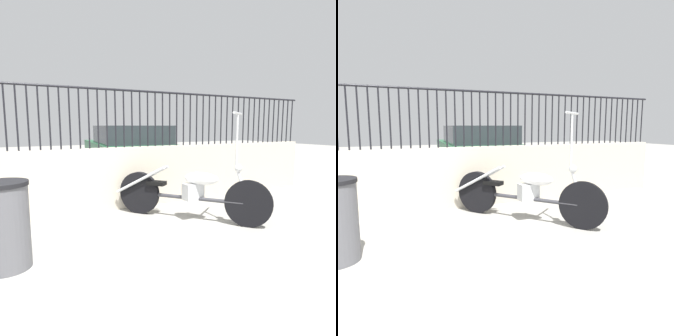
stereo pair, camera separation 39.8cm
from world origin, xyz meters
TOP-DOWN VIEW (x-y plane):
  - ground_plane at (0.00, 0.00)m, footprint 40.00×40.00m
  - low_wall at (0.00, 2.46)m, footprint 10.83×0.18m
  - fence_railing at (0.00, 2.46)m, footprint 10.83×0.04m
  - motorcycle_dark_grey at (1.89, 1.45)m, footprint 1.56×1.94m
  - trash_bin at (-0.43, 0.92)m, footprint 0.47×0.47m
  - car_green at (2.48, 5.16)m, footprint 2.24×4.54m

SIDE VIEW (x-z plane):
  - ground_plane at x=0.00m, z-range 0.00..0.00m
  - motorcycle_dark_grey at x=1.89m, z-range -0.36..1.20m
  - trash_bin at x=-0.43m, z-range 0.00..0.85m
  - low_wall at x=0.00m, z-range 0.00..1.02m
  - car_green at x=2.48m, z-range 0.01..1.39m
  - fence_railing at x=0.00m, z-range 1.14..2.07m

